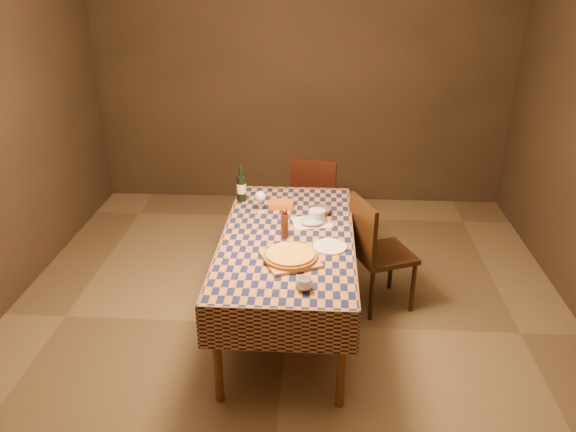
{
  "coord_description": "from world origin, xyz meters",
  "views": [
    {
      "loc": [
        0.22,
        -3.56,
        2.58
      ],
      "look_at": [
        0.0,
        0.05,
        0.9
      ],
      "focal_mm": 35.0,
      "sensor_mm": 36.0,
      "label": 1
    }
  ],
  "objects_px": {
    "dining_table": "(288,245)",
    "cutting_board": "(290,259)",
    "chair_right": "(375,248)",
    "wine_bottle": "(241,187)",
    "bowl": "(321,211)",
    "white_plate": "(330,247)",
    "pizza": "(290,255)",
    "chair_far": "(315,197)"
  },
  "relations": [
    {
      "from": "dining_table",
      "to": "cutting_board",
      "type": "relative_size",
      "value": 5.54
    },
    {
      "from": "chair_right",
      "to": "wine_bottle",
      "type": "bearing_deg",
      "value": 164.8
    },
    {
      "from": "bowl",
      "to": "cutting_board",
      "type": "bearing_deg",
      "value": -104.47
    },
    {
      "from": "bowl",
      "to": "white_plate",
      "type": "xyz_separation_m",
      "value": [
        0.07,
        -0.54,
        -0.02
      ]
    },
    {
      "from": "pizza",
      "to": "white_plate",
      "type": "relative_size",
      "value": 1.65
    },
    {
      "from": "cutting_board",
      "to": "wine_bottle",
      "type": "bearing_deg",
      "value": 115.09
    },
    {
      "from": "pizza",
      "to": "wine_bottle",
      "type": "xyz_separation_m",
      "value": [
        -0.45,
        0.97,
        0.08
      ]
    },
    {
      "from": "dining_table",
      "to": "white_plate",
      "type": "xyz_separation_m",
      "value": [
        0.3,
        -0.16,
        0.08
      ]
    },
    {
      "from": "dining_table",
      "to": "chair_right",
      "type": "height_order",
      "value": "chair_right"
    },
    {
      "from": "wine_bottle",
      "to": "chair_far",
      "type": "xyz_separation_m",
      "value": [
        0.59,
        0.69,
        -0.36
      ]
    },
    {
      "from": "bowl",
      "to": "chair_far",
      "type": "xyz_separation_m",
      "value": [
        -0.05,
        0.92,
        -0.27
      ]
    },
    {
      "from": "dining_table",
      "to": "bowl",
      "type": "relative_size",
      "value": 11.06
    },
    {
      "from": "pizza",
      "to": "chair_right",
      "type": "distance_m",
      "value": 0.96
    },
    {
      "from": "cutting_board",
      "to": "wine_bottle",
      "type": "height_order",
      "value": "wine_bottle"
    },
    {
      "from": "dining_table",
      "to": "white_plate",
      "type": "relative_size",
      "value": 7.87
    },
    {
      "from": "wine_bottle",
      "to": "chair_right",
      "type": "xyz_separation_m",
      "value": [
        1.07,
        -0.29,
        -0.36
      ]
    },
    {
      "from": "chair_right",
      "to": "white_plate",
      "type": "bearing_deg",
      "value": -126.77
    },
    {
      "from": "wine_bottle",
      "to": "bowl",
      "type": "bearing_deg",
      "value": -19.61
    },
    {
      "from": "chair_far",
      "to": "chair_right",
      "type": "bearing_deg",
      "value": -63.97
    },
    {
      "from": "bowl",
      "to": "wine_bottle",
      "type": "distance_m",
      "value": 0.69
    },
    {
      "from": "chair_right",
      "to": "dining_table",
      "type": "bearing_deg",
      "value": -154.36
    },
    {
      "from": "dining_table",
      "to": "bowl",
      "type": "bearing_deg",
      "value": 58.55
    },
    {
      "from": "pizza",
      "to": "chair_right",
      "type": "height_order",
      "value": "chair_right"
    },
    {
      "from": "cutting_board",
      "to": "pizza",
      "type": "distance_m",
      "value": 0.03
    },
    {
      "from": "cutting_board",
      "to": "white_plate",
      "type": "relative_size",
      "value": 1.42
    },
    {
      "from": "bowl",
      "to": "white_plate",
      "type": "bearing_deg",
      "value": -82.74
    },
    {
      "from": "white_plate",
      "to": "chair_far",
      "type": "bearing_deg",
      "value": 94.75
    },
    {
      "from": "pizza",
      "to": "bowl",
      "type": "bearing_deg",
      "value": 75.53
    },
    {
      "from": "pizza",
      "to": "chair_far",
      "type": "distance_m",
      "value": 1.69
    },
    {
      "from": "wine_bottle",
      "to": "pizza",
      "type": "bearing_deg",
      "value": -64.91
    },
    {
      "from": "bowl",
      "to": "wine_bottle",
      "type": "height_order",
      "value": "wine_bottle"
    },
    {
      "from": "pizza",
      "to": "wine_bottle",
      "type": "height_order",
      "value": "wine_bottle"
    },
    {
      "from": "bowl",
      "to": "chair_far",
      "type": "bearing_deg",
      "value": 93.27
    },
    {
      "from": "bowl",
      "to": "chair_right",
      "type": "xyz_separation_m",
      "value": [
        0.43,
        -0.06,
        -0.27
      ]
    },
    {
      "from": "white_plate",
      "to": "cutting_board",
      "type": "bearing_deg",
      "value": -142.85
    },
    {
      "from": "chair_far",
      "to": "chair_right",
      "type": "relative_size",
      "value": 1.0
    },
    {
      "from": "dining_table",
      "to": "wine_bottle",
      "type": "relative_size",
      "value": 6.03
    },
    {
      "from": "dining_table",
      "to": "pizza",
      "type": "relative_size",
      "value": 4.77
    },
    {
      "from": "dining_table",
      "to": "chair_far",
      "type": "xyz_separation_m",
      "value": [
        0.18,
        1.3,
        -0.17
      ]
    },
    {
      "from": "white_plate",
      "to": "chair_far",
      "type": "height_order",
      "value": "chair_far"
    },
    {
      "from": "cutting_board",
      "to": "pizza",
      "type": "bearing_deg",
      "value": 180.0
    },
    {
      "from": "pizza",
      "to": "chair_far",
      "type": "xyz_separation_m",
      "value": [
        0.14,
        1.66,
        -0.28
      ]
    }
  ]
}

